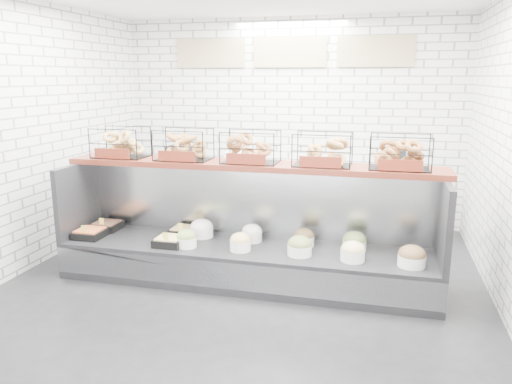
# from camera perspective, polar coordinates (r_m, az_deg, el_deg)

# --- Properties ---
(ground) EXTENTS (5.50, 5.50, 0.00)m
(ground) POSITION_cam_1_polar(r_m,az_deg,el_deg) (5.24, -2.04, -11.28)
(ground) COLOR black
(ground) RESTS_ON ground
(room_shell) EXTENTS (5.02, 5.51, 3.01)m
(room_shell) POSITION_cam_1_polar(r_m,az_deg,el_deg) (5.36, -0.39, 11.97)
(room_shell) COLOR silver
(room_shell) RESTS_ON ground
(display_case) EXTENTS (4.00, 0.90, 1.20)m
(display_case) POSITION_cam_1_polar(r_m,az_deg,el_deg) (5.42, -0.96, -6.68)
(display_case) COLOR black
(display_case) RESTS_ON ground
(bagel_shelf) EXTENTS (4.10, 0.50, 0.40)m
(bagel_shelf) POSITION_cam_1_polar(r_m,az_deg,el_deg) (5.33, -0.60, 4.69)
(bagel_shelf) COLOR #4A180F
(bagel_shelf) RESTS_ON display_case
(prep_counter) EXTENTS (4.00, 0.60, 1.20)m
(prep_counter) POSITION_cam_1_polar(r_m,az_deg,el_deg) (7.34, 3.16, -0.28)
(prep_counter) COLOR #93969B
(prep_counter) RESTS_ON ground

